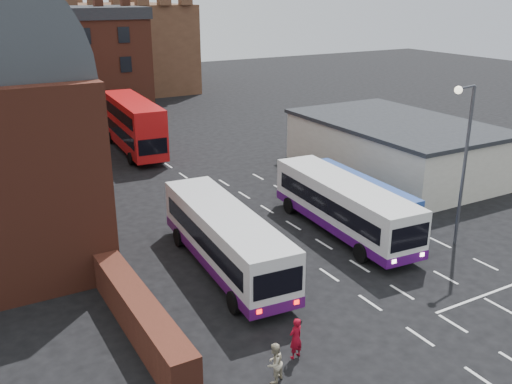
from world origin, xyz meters
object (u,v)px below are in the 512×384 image
bus_white_outbound (225,236)px  street_lamp (463,152)px  pedestrian_beige (274,363)px  bus_white_inbound (344,203)px  bus_red_double (134,125)px  pedestrian_red (296,338)px  bus_blue (356,196)px

bus_white_outbound → street_lamp: size_ratio=1.29×
street_lamp → pedestrian_beige: street_lamp is taller
bus_white_inbound → street_lamp: bearing=137.0°
bus_red_double → pedestrian_beige: size_ratio=7.48×
pedestrian_beige → pedestrian_red: bearing=-174.7°
bus_white_outbound → bus_red_double: 24.70m
bus_white_outbound → street_lamp: bearing=-12.7°
street_lamp → pedestrian_beige: bearing=-161.0°
bus_red_double → pedestrian_red: size_ratio=6.82×
bus_white_inbound → pedestrian_red: 13.00m
bus_white_inbound → street_lamp: 7.32m
street_lamp → bus_red_double: bearing=108.2°
bus_white_outbound → bus_blue: bearing=15.8°
bus_red_double → street_lamp: street_lamp is taller
pedestrian_beige → bus_blue: bearing=-163.1°
bus_red_double → street_lamp: size_ratio=1.30×
bus_white_inbound → bus_blue: 2.46m
bus_white_inbound → pedestrian_red: size_ratio=6.77×
street_lamp → bus_white_outbound: bearing=162.9°
pedestrian_red → pedestrian_beige: size_ratio=1.10×
pedestrian_red → pedestrian_beige: (-1.51, -0.85, -0.08)m
pedestrian_red → bus_white_inbound: bearing=-148.3°
bus_red_double → bus_blue: bearing=111.4°
bus_red_double → pedestrian_red: (-4.35, -32.71, -1.65)m
street_lamp → pedestrian_red: street_lamp is taller
bus_white_outbound → pedestrian_beige: (-2.57, -9.08, -1.10)m
bus_white_inbound → pedestrian_beige: 14.68m
bus_white_outbound → bus_red_double: (3.28, 24.48, 0.63)m
bus_blue → street_lamp: street_lamp is taller
bus_white_outbound → bus_blue: 10.53m
bus_white_outbound → pedestrian_red: bus_white_outbound is taller
street_lamp → bus_white_inbound: bearing=133.1°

